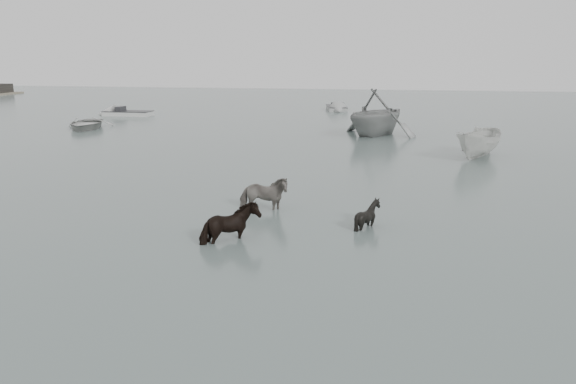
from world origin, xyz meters
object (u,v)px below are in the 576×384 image
object	(u,v)px
pony_dark	(231,217)
rowboat_lead	(86,122)
pony_pinto	(263,189)
pony_black	(368,208)

from	to	relation	value
pony_dark	rowboat_lead	world-z (taller)	pony_dark
pony_pinto	pony_dark	bearing A→B (deg)	175.91
pony_pinto	pony_dark	size ratio (longest dim) A/B	1.19
pony_pinto	pony_dark	world-z (taller)	pony_pinto
pony_dark	pony_pinto	bearing A→B (deg)	16.68
rowboat_lead	pony_dark	bearing A→B (deg)	-67.68
pony_pinto	pony_black	world-z (taller)	pony_pinto
pony_pinto	pony_black	distance (m)	3.60
pony_pinto	pony_black	xyz separation A→B (m)	(3.39, -1.20, -0.15)
pony_black	rowboat_lead	distance (m)	27.75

